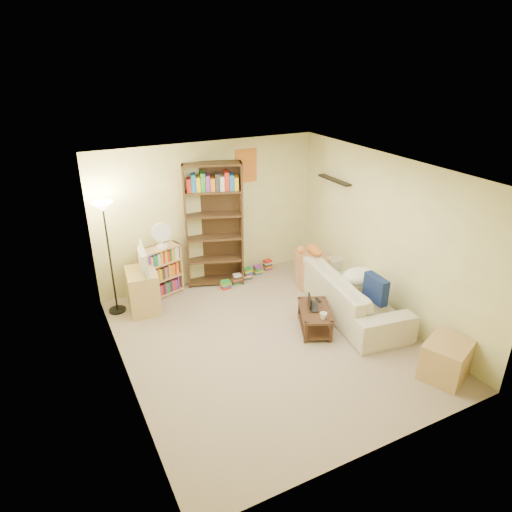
% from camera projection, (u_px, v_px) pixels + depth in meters
% --- Properties ---
extents(room, '(4.50, 4.54, 2.52)m').
position_uv_depth(room, '(271.00, 237.00, 5.96)').
color(room, tan).
rests_on(room, ground).
extents(sofa, '(2.54, 1.54, 0.67)m').
position_uv_depth(sofa, '(351.00, 293.00, 7.25)').
color(sofa, beige).
rests_on(sofa, ground).
extents(navy_pillow, '(0.15, 0.45, 0.40)m').
position_uv_depth(navy_pillow, '(376.00, 289.00, 6.73)').
color(navy_pillow, navy).
rests_on(navy_pillow, sofa).
extents(cream_blanket, '(0.62, 0.44, 0.26)m').
position_uv_depth(cream_blanket, '(359.00, 276.00, 7.24)').
color(cream_blanket, white).
rests_on(cream_blanket, sofa).
extents(tabby_cat, '(0.53, 0.24, 0.18)m').
position_uv_depth(tabby_cat, '(312.00, 250.00, 7.75)').
color(tabby_cat, orange).
rests_on(tabby_cat, sofa).
extents(coffee_table, '(0.72, 0.89, 0.35)m').
position_uv_depth(coffee_table, '(315.00, 317.00, 6.81)').
color(coffee_table, '#47291B').
rests_on(coffee_table, ground).
extents(laptop, '(0.51, 0.50, 0.03)m').
position_uv_depth(laptop, '(317.00, 307.00, 6.80)').
color(laptop, black).
rests_on(laptop, coffee_table).
extents(laptop_screen, '(0.12, 0.24, 0.17)m').
position_uv_depth(laptop_screen, '(310.00, 301.00, 6.76)').
color(laptop_screen, white).
rests_on(laptop_screen, laptop).
extents(mug, '(0.20, 0.20, 0.10)m').
position_uv_depth(mug, '(323.00, 316.00, 6.49)').
color(mug, white).
rests_on(mug, coffee_table).
extents(tv_remote, '(0.06, 0.14, 0.02)m').
position_uv_depth(tv_remote, '(318.00, 300.00, 6.99)').
color(tv_remote, black).
rests_on(tv_remote, coffee_table).
extents(tv_stand, '(0.53, 0.69, 0.69)m').
position_uv_depth(tv_stand, '(143.00, 291.00, 7.29)').
color(tv_stand, tan).
rests_on(tv_stand, ground).
extents(television, '(0.72, 0.24, 0.40)m').
position_uv_depth(television, '(139.00, 260.00, 7.06)').
color(television, black).
rests_on(television, tv_stand).
extents(tall_bookshelf, '(1.04, 0.63, 2.18)m').
position_uv_depth(tall_bookshelf, '(214.00, 223.00, 7.82)').
color(tall_bookshelf, '#472C1B').
rests_on(tall_bookshelf, ground).
extents(short_bookshelf, '(0.74, 0.46, 0.88)m').
position_uv_depth(short_bookshelf, '(161.00, 271.00, 7.71)').
color(short_bookshelf, tan).
rests_on(short_bookshelf, ground).
extents(desk_fan, '(0.31, 0.18, 0.44)m').
position_uv_depth(desk_fan, '(162.00, 235.00, 7.41)').
color(desk_fan, white).
rests_on(desk_fan, short_bookshelf).
extents(floor_lamp, '(0.31, 0.31, 1.83)m').
position_uv_depth(floor_lamp, '(105.00, 226.00, 6.78)').
color(floor_lamp, black).
rests_on(floor_lamp, ground).
extents(side_table, '(0.61, 0.61, 0.57)m').
position_uv_depth(side_table, '(311.00, 270.00, 8.10)').
color(side_table, tan).
rests_on(side_table, ground).
extents(end_cabinet, '(0.75, 0.69, 0.50)m').
position_uv_depth(end_cabinet, '(446.00, 359.00, 5.82)').
color(end_cabinet, tan).
rests_on(end_cabinet, ground).
extents(book_stacks, '(1.20, 0.49, 0.21)m').
position_uv_depth(book_stacks, '(249.00, 273.00, 8.41)').
color(book_stacks, red).
rests_on(book_stacks, ground).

